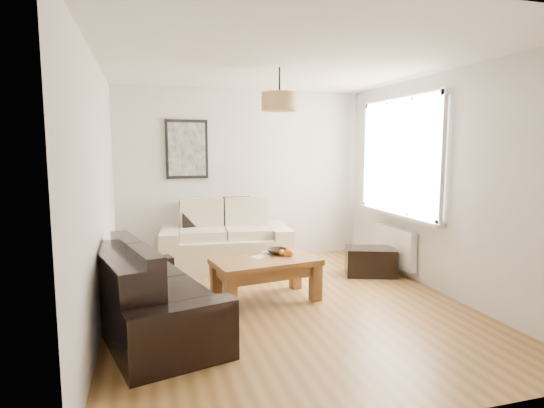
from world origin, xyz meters
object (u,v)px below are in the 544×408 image
object	(u,v)px
sofa_leather	(153,292)
ottoman	(370,261)
coffee_table	(266,280)
loveseat_cream	(225,236)

from	to	relation	value
sofa_leather	ottoman	size ratio (longest dim) A/B	2.77
sofa_leather	coffee_table	size ratio (longest dim) A/B	1.55
sofa_leather	coffee_table	xyz separation A→B (m)	(1.24, 0.57, -0.15)
loveseat_cream	ottoman	bearing A→B (deg)	-23.02
loveseat_cream	ottoman	distance (m)	2.08
loveseat_cream	ottoman	world-z (taller)	loveseat_cream
loveseat_cream	sofa_leather	bearing A→B (deg)	-111.03
coffee_table	ottoman	xyz separation A→B (m)	(1.64, 0.59, -0.05)
sofa_leather	ottoman	world-z (taller)	sofa_leather
coffee_table	loveseat_cream	bearing A→B (deg)	96.63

